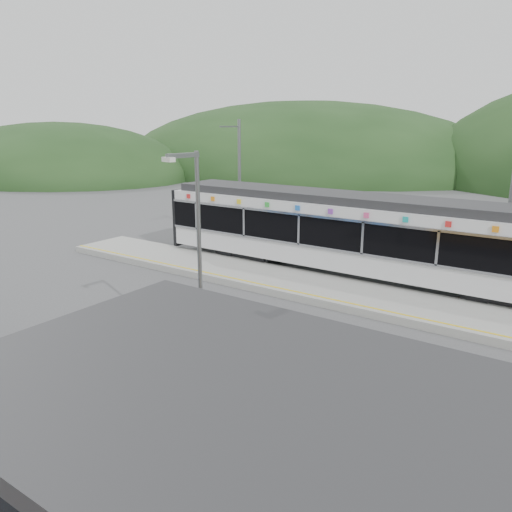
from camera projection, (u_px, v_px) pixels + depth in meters
The scene contains 9 objects.
ground at pixel (254, 310), 18.63m from camera, with size 120.00×120.00×0.00m, color #4C4C4F.
hills at pixel (462, 303), 19.44m from camera, with size 146.00×149.00×26.00m.
platform at pixel (298, 284), 21.22m from camera, with size 26.00×3.20×0.30m, color #9E9E99.
yellow_line at pixel (282, 289), 20.14m from camera, with size 26.00×0.10×0.01m, color yellow.
train at pixel (366, 234), 21.89m from camera, with size 20.44×3.01×3.74m.
catenary_mast_west at pixel (239, 180), 28.34m from camera, with size 0.18×1.80×7.00m.
catenary_mast_east at pixel (510, 201), 20.66m from camera, with size 0.18×1.80×7.00m.
station_shelter at pixel (240, 469), 7.78m from camera, with size 9.20×6.20×3.00m.
lamp_post at pixel (196, 241), 13.75m from camera, with size 0.38×1.09×6.06m.
Camera 1 is at (9.99, -14.35, 6.77)m, focal length 35.00 mm.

